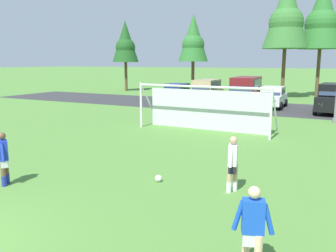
{
  "coord_description": "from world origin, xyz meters",
  "views": [
    {
      "loc": [
        7.3,
        -3.38,
        3.71
      ],
      "look_at": [
        0.99,
        8.83,
        1.19
      ],
      "focal_mm": 37.57,
      "sensor_mm": 36.0,
      "label": 1
    }
  ],
  "objects_px": {
    "soccer_goal": "(206,107)",
    "parked_car_slot_center_left": "(246,92)",
    "player_striker_near": "(253,231)",
    "parked_car_slot_far_left": "(176,93)",
    "player_midfield_center": "(233,164)",
    "parked_car_slot_left": "(206,91)",
    "parked_car_slot_center": "(272,97)",
    "parked_car_slot_center_right": "(333,98)",
    "player_defender_far": "(4,159)",
    "soccer_ball": "(158,178)"
  },
  "relations": [
    {
      "from": "soccer_goal",
      "to": "parked_car_slot_center_right",
      "type": "bearing_deg",
      "value": 60.19
    },
    {
      "from": "player_midfield_center",
      "to": "parked_car_slot_far_left",
      "type": "distance_m",
      "value": 23.03
    },
    {
      "from": "soccer_goal",
      "to": "parked_car_slot_center_left",
      "type": "relative_size",
      "value": 1.51
    },
    {
      "from": "soccer_goal",
      "to": "player_midfield_center",
      "type": "bearing_deg",
      "value": -63.86
    },
    {
      "from": "player_defender_far",
      "to": "parked_car_slot_center_right",
      "type": "height_order",
      "value": "parked_car_slot_center_right"
    },
    {
      "from": "player_striker_near",
      "to": "parked_car_slot_center_right",
      "type": "height_order",
      "value": "parked_car_slot_center_right"
    },
    {
      "from": "soccer_ball",
      "to": "player_midfield_center",
      "type": "relative_size",
      "value": 0.13
    },
    {
      "from": "parked_car_slot_far_left",
      "to": "parked_car_slot_center",
      "type": "xyz_separation_m",
      "value": [
        8.74,
        0.02,
        0.0
      ]
    },
    {
      "from": "parked_car_slot_center_left",
      "to": "player_midfield_center",
      "type": "bearing_deg",
      "value": -76.0
    },
    {
      "from": "parked_car_slot_center_left",
      "to": "parked_car_slot_center",
      "type": "xyz_separation_m",
      "value": [
        1.8,
        1.59,
        -0.47
      ]
    },
    {
      "from": "player_striker_near",
      "to": "parked_car_slot_left",
      "type": "distance_m",
      "value": 25.6
    },
    {
      "from": "soccer_ball",
      "to": "parked_car_slot_center_right",
      "type": "bearing_deg",
      "value": 77.74
    },
    {
      "from": "parked_car_slot_far_left",
      "to": "parked_car_slot_left",
      "type": "relative_size",
      "value": 0.91
    },
    {
      "from": "player_striker_near",
      "to": "parked_car_slot_center_left",
      "type": "distance_m",
      "value": 22.97
    },
    {
      "from": "parked_car_slot_far_left",
      "to": "soccer_ball",
      "type": "bearing_deg",
      "value": -65.45
    },
    {
      "from": "parked_car_slot_far_left",
      "to": "parked_car_slot_center",
      "type": "distance_m",
      "value": 8.74
    },
    {
      "from": "player_midfield_center",
      "to": "parked_car_slot_far_left",
      "type": "relative_size",
      "value": 0.39
    },
    {
      "from": "soccer_goal",
      "to": "parked_car_slot_center_right",
      "type": "distance_m",
      "value": 11.82
    },
    {
      "from": "parked_car_slot_center_left",
      "to": "parked_car_slot_far_left",
      "type": "bearing_deg",
      "value": 167.24
    },
    {
      "from": "soccer_ball",
      "to": "player_midfield_center",
      "type": "xyz_separation_m",
      "value": [
        2.3,
        0.24,
        0.71
      ]
    },
    {
      "from": "parked_car_slot_center_left",
      "to": "parked_car_slot_left",
      "type": "bearing_deg",
      "value": 160.32
    },
    {
      "from": "player_striker_near",
      "to": "parked_car_slot_far_left",
      "type": "height_order",
      "value": "parked_car_slot_far_left"
    },
    {
      "from": "soccer_goal",
      "to": "parked_car_slot_center",
      "type": "distance_m",
      "value": 11.72
    },
    {
      "from": "player_midfield_center",
      "to": "parked_car_slot_far_left",
      "type": "xyz_separation_m",
      "value": [
        -11.52,
        19.94,
        0.05
      ]
    },
    {
      "from": "player_midfield_center",
      "to": "player_defender_far",
      "type": "xyz_separation_m",
      "value": [
        -6.31,
        -2.64,
        0.0
      ]
    },
    {
      "from": "player_midfield_center",
      "to": "parked_car_slot_center_left",
      "type": "xyz_separation_m",
      "value": [
        -4.58,
        18.37,
        0.52
      ]
    },
    {
      "from": "soccer_ball",
      "to": "parked_car_slot_left",
      "type": "height_order",
      "value": "parked_car_slot_left"
    },
    {
      "from": "soccer_ball",
      "to": "player_defender_far",
      "type": "xyz_separation_m",
      "value": [
        -4.02,
        -2.39,
        0.71
      ]
    },
    {
      "from": "player_striker_near",
      "to": "player_defender_far",
      "type": "relative_size",
      "value": 1.0
    },
    {
      "from": "player_defender_far",
      "to": "parked_car_slot_center_right",
      "type": "distance_m",
      "value": 22.71
    },
    {
      "from": "player_defender_far",
      "to": "soccer_ball",
      "type": "bearing_deg",
      "value": 30.79
    },
    {
      "from": "parked_car_slot_center_left",
      "to": "soccer_ball",
      "type": "bearing_deg",
      "value": -83.01
    },
    {
      "from": "soccer_ball",
      "to": "player_striker_near",
      "type": "distance_m",
      "value": 5.24
    },
    {
      "from": "parked_car_slot_left",
      "to": "player_striker_near",
      "type": "bearing_deg",
      "value": -66.92
    },
    {
      "from": "soccer_goal",
      "to": "parked_car_slot_center_left",
      "type": "bearing_deg",
      "value": 92.83
    },
    {
      "from": "parked_car_slot_far_left",
      "to": "parked_car_slot_left",
      "type": "distance_m",
      "value": 3.01
    },
    {
      "from": "player_striker_near",
      "to": "parked_car_slot_far_left",
      "type": "bearing_deg",
      "value": 118.79
    },
    {
      "from": "player_defender_far",
      "to": "parked_car_slot_center",
      "type": "distance_m",
      "value": 22.87
    },
    {
      "from": "player_midfield_center",
      "to": "parked_car_slot_center_left",
      "type": "relative_size",
      "value": 0.33
    },
    {
      "from": "parked_car_slot_far_left",
      "to": "player_midfield_center",
      "type": "bearing_deg",
      "value": -59.99
    },
    {
      "from": "parked_car_slot_center_left",
      "to": "parked_car_slot_center",
      "type": "relative_size",
      "value": 1.16
    },
    {
      "from": "soccer_ball",
      "to": "player_midfield_center",
      "type": "distance_m",
      "value": 2.42
    },
    {
      "from": "parked_car_slot_center_left",
      "to": "soccer_goal",
      "type": "bearing_deg",
      "value": -87.17
    },
    {
      "from": "parked_car_slot_far_left",
      "to": "parked_car_slot_center_left",
      "type": "bearing_deg",
      "value": -12.76
    },
    {
      "from": "parked_car_slot_far_left",
      "to": "parked_car_slot_center_left",
      "type": "height_order",
      "value": "parked_car_slot_center_left"
    },
    {
      "from": "parked_car_slot_left",
      "to": "parked_car_slot_center_right",
      "type": "height_order",
      "value": "same"
    },
    {
      "from": "player_striker_near",
      "to": "parked_car_slot_left",
      "type": "xyz_separation_m",
      "value": [
        -10.03,
        23.55,
        0.29
      ]
    },
    {
      "from": "soccer_ball",
      "to": "soccer_goal",
      "type": "height_order",
      "value": "soccer_goal"
    },
    {
      "from": "parked_car_slot_center",
      "to": "parked_car_slot_center_right",
      "type": "relative_size",
      "value": 0.9
    },
    {
      "from": "player_defender_far",
      "to": "parked_car_slot_center_right",
      "type": "bearing_deg",
      "value": 69.09
    }
  ]
}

